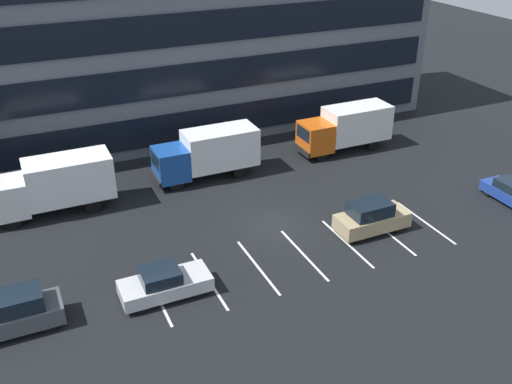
# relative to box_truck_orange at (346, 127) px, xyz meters

# --- Properties ---
(ground_plane) EXTENTS (120.00, 120.00, 0.00)m
(ground_plane) POSITION_rel_box_truck_orange_xyz_m (-9.81, -7.79, -1.91)
(ground_plane) COLOR black
(office_building) EXTENTS (41.42, 10.38, 14.40)m
(office_building) POSITION_rel_box_truck_orange_xyz_m (-9.81, 10.16, 5.30)
(office_building) COLOR slate
(office_building) RESTS_ON ground_plane
(lot_markings) EXTENTS (16.94, 5.40, 0.01)m
(lot_markings) POSITION_rel_box_truck_orange_xyz_m (-9.81, -11.35, -1.90)
(lot_markings) COLOR silver
(lot_markings) RESTS_ON ground_plane
(box_truck_orange) EXTENTS (7.31, 2.42, 3.39)m
(box_truck_orange) POSITION_rel_box_truck_orange_xyz_m (0.00, 0.00, 0.00)
(box_truck_orange) COLOR #D85914
(box_truck_orange) RESTS_ON ground_plane
(box_truck_blue) EXTENTS (7.31, 2.42, 3.39)m
(box_truck_blue) POSITION_rel_box_truck_orange_xyz_m (-11.21, -0.08, 0.00)
(box_truck_blue) COLOR #194799
(box_truck_blue) RESTS_ON ground_plane
(box_truck_white) EXTENTS (7.48, 2.48, 3.47)m
(box_truck_white) POSITION_rel_box_truck_orange_xyz_m (-21.47, -0.73, 0.05)
(box_truck_white) COLOR white
(box_truck_white) RESTS_ON ground_plane
(sedan_navy) EXTENTS (1.67, 3.99, 1.43)m
(sedan_navy) POSITION_rel_box_truck_orange_xyz_m (5.24, -11.54, -1.23)
(sedan_navy) COLOR navy
(sedan_navy) RESTS_ON ground_plane
(sedan_silver) EXTENTS (4.47, 1.87, 1.60)m
(sedan_silver) POSITION_rel_box_truck_orange_xyz_m (-17.83, -11.66, -1.15)
(sedan_silver) COLOR silver
(sedan_silver) RESTS_ON ground_plane
(suv_tan) EXTENTS (4.35, 1.84, 1.97)m
(suv_tan) POSITION_rel_box_truck_orange_xyz_m (-5.06, -10.82, -0.96)
(suv_tan) COLOR tan
(suv_tan) RESTS_ON ground_plane
(suv_charcoal) EXTENTS (4.33, 1.84, 1.96)m
(suv_charcoal) POSITION_rel_box_truck_orange_xyz_m (-24.72, -11.22, -0.96)
(suv_charcoal) COLOR #474C51
(suv_charcoal) RESTS_ON ground_plane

